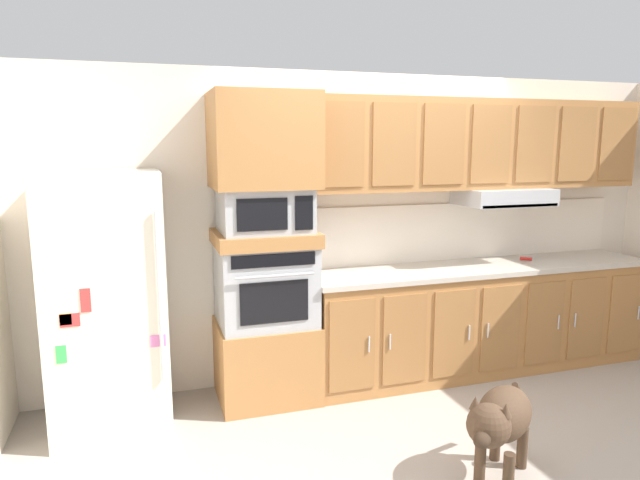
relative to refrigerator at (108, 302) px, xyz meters
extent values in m
plane|color=#9E9389|center=(2.06, -0.68, -0.88)|extent=(9.60, 9.60, 0.00)
cube|color=silver|center=(2.06, 0.43, 0.37)|extent=(6.20, 0.12, 2.50)
cube|color=silver|center=(0.00, 0.00, 0.00)|extent=(0.76, 0.70, 1.76)
cylinder|color=silver|center=(0.33, -0.37, 0.10)|extent=(0.02, 0.02, 1.10)
cube|color=orange|center=(-0.22, -0.35, 0.00)|extent=(0.07, 0.01, 0.07)
cube|color=green|center=(-0.26, -0.35, -0.22)|extent=(0.06, 0.01, 0.11)
cube|color=pink|center=(0.31, -0.35, -0.19)|extent=(0.10, 0.01, 0.08)
cube|color=red|center=(-0.10, -0.35, 0.11)|extent=(0.06, 0.01, 0.15)
cube|color=red|center=(-0.20, -0.35, 0.00)|extent=(0.12, 0.01, 0.08)
cube|color=#A8703D|center=(1.11, 0.07, -0.58)|extent=(0.74, 0.62, 0.60)
cube|color=#A8AAAF|center=(1.11, 0.07, 0.02)|extent=(0.70, 0.58, 0.60)
cube|color=black|center=(1.11, -0.23, -0.04)|extent=(0.49, 0.01, 0.30)
cube|color=black|center=(1.11, -0.23, 0.26)|extent=(0.59, 0.01, 0.09)
cylinder|color=#A8AAAF|center=(1.11, -0.25, 0.15)|extent=(0.56, 0.02, 0.02)
cube|color=#A8703D|center=(1.11, 0.07, 0.37)|extent=(0.74, 0.62, 0.10)
cube|color=#A8AAAF|center=(1.11, 0.07, 0.58)|extent=(0.64, 0.53, 0.32)
cube|color=black|center=(1.04, -0.20, 0.58)|extent=(0.35, 0.01, 0.22)
cube|color=black|center=(1.33, -0.20, 0.58)|extent=(0.13, 0.01, 0.24)
cube|color=#A8703D|center=(1.11, 0.07, 1.08)|extent=(0.74, 0.62, 0.68)
cube|color=#A8703D|center=(2.98, 0.07, -0.44)|extent=(3.01, 0.60, 0.88)
cube|color=#9A6738|center=(1.69, -0.24, -0.42)|extent=(0.36, 0.01, 0.70)
cylinder|color=#BCBCC1|center=(1.82, -0.25, -0.42)|extent=(0.01, 0.01, 0.12)
cube|color=#9A6738|center=(2.12, -0.24, -0.42)|extent=(0.36, 0.01, 0.70)
cylinder|color=#BCBCC1|center=(1.99, -0.25, -0.42)|extent=(0.01, 0.01, 0.12)
cube|color=#9A6738|center=(2.55, -0.24, -0.42)|extent=(0.36, 0.01, 0.70)
cylinder|color=#BCBCC1|center=(2.68, -0.25, -0.42)|extent=(0.01, 0.01, 0.12)
cube|color=#9A6738|center=(2.98, -0.24, -0.42)|extent=(0.36, 0.01, 0.70)
cylinder|color=#BCBCC1|center=(2.85, -0.25, -0.42)|extent=(0.01, 0.01, 0.12)
cube|color=#9A6738|center=(3.41, -0.24, -0.42)|extent=(0.36, 0.01, 0.70)
cylinder|color=#BCBCC1|center=(3.54, -0.25, -0.42)|extent=(0.01, 0.01, 0.12)
cube|color=#9A6738|center=(3.84, -0.24, -0.42)|extent=(0.36, 0.01, 0.70)
cylinder|color=#BCBCC1|center=(3.71, -0.25, -0.42)|extent=(0.01, 0.01, 0.12)
cube|color=#9A6738|center=(4.27, -0.24, -0.42)|extent=(0.36, 0.01, 0.70)
cylinder|color=#BCBCC1|center=(4.40, -0.25, -0.42)|extent=(0.01, 0.01, 0.12)
cube|color=#BCB2A3|center=(2.98, 0.07, 0.02)|extent=(3.05, 0.64, 0.04)
cube|color=white|center=(2.98, 0.36, 0.29)|extent=(3.05, 0.02, 0.50)
cube|color=#A8703D|center=(2.98, 0.20, 1.05)|extent=(3.01, 0.34, 0.74)
cube|color=#A8AAAF|center=(3.20, 0.13, 0.61)|extent=(0.76, 0.48, 0.14)
cube|color=black|center=(3.20, -0.09, 0.55)|extent=(0.72, 0.04, 0.02)
cube|color=#9A6738|center=(1.69, 0.02, 1.05)|extent=(0.36, 0.01, 0.63)
cube|color=#9A6738|center=(2.12, 0.02, 1.05)|extent=(0.36, 0.01, 0.63)
cube|color=#9A6738|center=(2.55, 0.02, 1.05)|extent=(0.36, 0.01, 0.63)
cube|color=#9A6738|center=(2.98, 0.02, 1.05)|extent=(0.36, 0.01, 0.63)
cube|color=#9A6738|center=(3.41, 0.02, 1.05)|extent=(0.36, 0.01, 0.63)
cube|color=#9A6738|center=(3.84, 0.02, 1.05)|extent=(0.36, 0.01, 0.63)
cube|color=#9A6738|center=(4.27, 0.02, 1.05)|extent=(0.36, 0.01, 0.63)
cylinder|color=red|center=(3.46, 0.12, 0.05)|extent=(0.09, 0.09, 0.03)
cylinder|color=silver|center=(3.54, 0.20, 0.05)|extent=(0.10, 0.08, 0.01)
ellipsoid|color=#473323|center=(2.19, -1.39, -0.48)|extent=(0.55, 0.53, 0.29)
sphere|color=#473323|center=(1.93, -1.61, -0.40)|extent=(0.23, 0.23, 0.23)
ellipsoid|color=#312318|center=(1.84, -1.69, -0.42)|extent=(0.16, 0.15, 0.08)
cone|color=#473323|center=(1.99, -1.66, -0.30)|extent=(0.06, 0.06, 0.07)
cone|color=#473323|center=(1.89, -1.54, -0.30)|extent=(0.06, 0.06, 0.07)
cylinder|color=#473323|center=(2.43, -1.19, -0.45)|extent=(0.15, 0.14, 0.13)
cylinder|color=#473323|center=(2.11, -1.56, -0.75)|extent=(0.06, 0.06, 0.25)
cylinder|color=#473323|center=(2.01, -1.44, -0.75)|extent=(0.06, 0.06, 0.25)
cylinder|color=#473323|center=(2.37, -1.34, -0.75)|extent=(0.06, 0.06, 0.25)
cylinder|color=#473323|center=(2.27, -1.22, -0.75)|extent=(0.06, 0.06, 0.25)
camera|label=1|loc=(0.25, -3.95, 1.07)|focal=31.56mm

